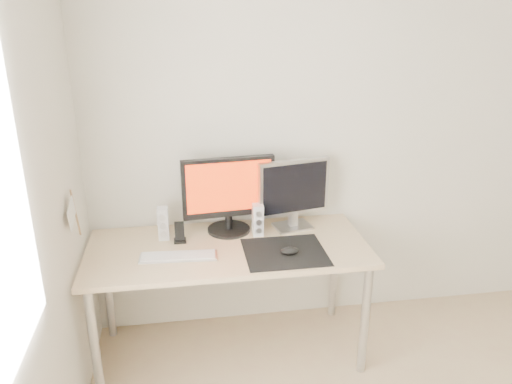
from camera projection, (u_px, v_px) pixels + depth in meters
wall_back at (367, 135)px, 3.15m from camera, size 3.50×0.00×3.50m
mousepad at (285, 252)px, 2.78m from camera, size 0.45×0.40×0.00m
mouse at (290, 251)px, 2.74m from camera, size 0.10×0.06×0.04m
desk at (228, 258)px, 2.88m from camera, size 1.60×0.70×0.73m
main_monitor at (229, 192)px, 2.95m from camera, size 0.55×0.28×0.47m
second_monitor at (294, 191)px, 3.00m from camera, size 0.45×0.20×0.43m
speaker_left at (163, 223)px, 2.91m from camera, size 0.06×0.08×0.19m
speaker_right at (258, 220)px, 2.96m from camera, size 0.06×0.08×0.19m
keyboard at (179, 256)px, 2.72m from camera, size 0.43×0.15×0.02m
phone_dock at (180, 236)px, 2.89m from camera, size 0.07×0.06×0.13m
pennant at (73, 213)px, 2.49m from camera, size 0.01×0.23×0.29m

